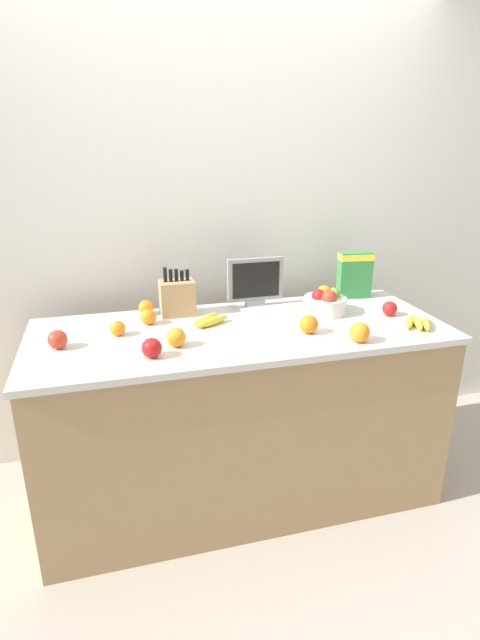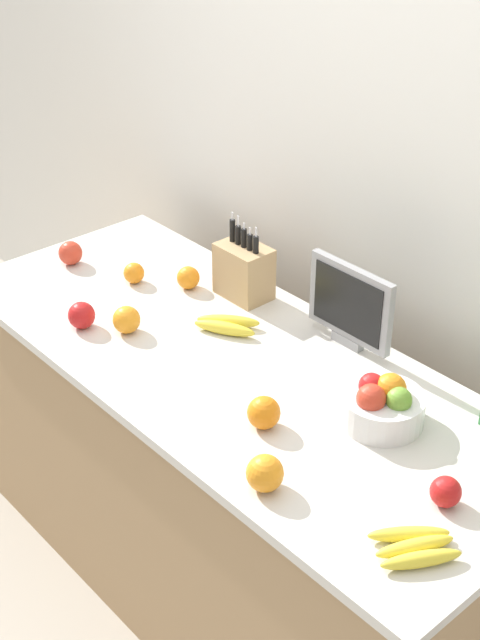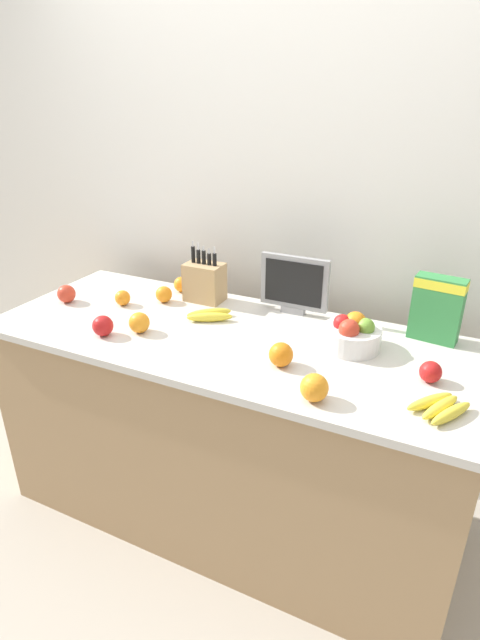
{
  "view_description": "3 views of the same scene",
  "coord_description": "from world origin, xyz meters",
  "px_view_note": "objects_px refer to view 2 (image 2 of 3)",
  "views": [
    {
      "loc": [
        -0.57,
        -2.1,
        1.76
      ],
      "look_at": [
        -0.01,
        -0.03,
        0.97
      ],
      "focal_mm": 28.0,
      "sensor_mm": 36.0,
      "label": 1
    },
    {
      "loc": [
        1.6,
        -1.38,
        2.34
      ],
      "look_at": [
        -0.02,
        0.05,
        1.02
      ],
      "focal_mm": 50.0,
      "sensor_mm": 36.0,
      "label": 2
    },
    {
      "loc": [
        0.82,
        -1.57,
        1.8
      ],
      "look_at": [
        0.08,
        -0.06,
        1.02
      ],
      "focal_mm": 28.0,
      "sensor_mm": 36.0,
      "label": 3
    }
  ],
  "objects_px": {
    "knife_block": "(244,271)",
    "apple_by_knife_block": "(446,492)",
    "fruit_bowl": "(382,404)",
    "orange_mid_left": "(264,413)",
    "orange_back_center": "(265,473)",
    "apple_front": "(70,253)",
    "banana_bunch_left": "(415,546)",
    "orange_front_left": "(188,278)",
    "apple_middle": "(82,315)",
    "banana_bunch_right": "(226,325)",
    "orange_by_cereal": "(127,320)",
    "orange_front_right": "(223,264)",
    "orange_near_bowl": "(134,273)",
    "small_monitor": "(350,304)"
  },
  "relations": [
    {
      "from": "knife_block",
      "to": "apple_by_knife_block",
      "type": "relative_size",
      "value": 3.74
    },
    {
      "from": "fruit_bowl",
      "to": "orange_mid_left",
      "type": "bearing_deg",
      "value": -128.19
    },
    {
      "from": "fruit_bowl",
      "to": "orange_back_center",
      "type": "height_order",
      "value": "fruit_bowl"
    },
    {
      "from": "knife_block",
      "to": "apple_front",
      "type": "xyz_separation_m",
      "value": [
        -0.55,
        -0.3,
        -0.05
      ]
    },
    {
      "from": "banana_bunch_left",
      "to": "orange_back_center",
      "type": "distance_m",
      "value": 0.38
    },
    {
      "from": "apple_front",
      "to": "orange_front_left",
      "type": "relative_size",
      "value": 1.09
    },
    {
      "from": "apple_middle",
      "to": "orange_back_center",
      "type": "bearing_deg",
      "value": -4.62
    },
    {
      "from": "banana_bunch_right",
      "to": "orange_by_cereal",
      "type": "bearing_deg",
      "value": -129.85
    },
    {
      "from": "apple_front",
      "to": "orange_mid_left",
      "type": "distance_m",
      "value": 1.09
    },
    {
      "from": "orange_front_right",
      "to": "orange_near_bowl",
      "type": "bearing_deg",
      "value": -120.09
    },
    {
      "from": "fruit_bowl",
      "to": "banana_bunch_right",
      "type": "distance_m",
      "value": 0.6
    },
    {
      "from": "fruit_bowl",
      "to": "apple_by_knife_block",
      "type": "distance_m",
      "value": 0.32
    },
    {
      "from": "banana_bunch_right",
      "to": "orange_front_left",
      "type": "xyz_separation_m",
      "value": [
        -0.28,
        0.08,
        0.02
      ]
    },
    {
      "from": "apple_front",
      "to": "orange_front_left",
      "type": "xyz_separation_m",
      "value": [
        0.4,
        0.19,
        -0.0
      ]
    },
    {
      "from": "banana_bunch_left",
      "to": "orange_front_left",
      "type": "xyz_separation_m",
      "value": [
        -1.23,
        0.36,
        0.02
      ]
    },
    {
      "from": "orange_front_right",
      "to": "orange_front_left",
      "type": "relative_size",
      "value": 0.97
    },
    {
      "from": "orange_by_cereal",
      "to": "orange_mid_left",
      "type": "height_order",
      "value": "orange_mid_left"
    },
    {
      "from": "banana_bunch_right",
      "to": "banana_bunch_left",
      "type": "bearing_deg",
      "value": -16.65
    },
    {
      "from": "apple_front",
      "to": "apple_middle",
      "type": "distance_m",
      "value": 0.42
    },
    {
      "from": "knife_block",
      "to": "orange_front_right",
      "type": "xyz_separation_m",
      "value": [
        -0.15,
        0.04,
        -0.05
      ]
    },
    {
      "from": "apple_by_knife_block",
      "to": "orange_mid_left",
      "type": "height_order",
      "value": "orange_mid_left"
    },
    {
      "from": "apple_middle",
      "to": "banana_bunch_left",
      "type": "bearing_deg",
      "value": 1.4
    },
    {
      "from": "fruit_bowl",
      "to": "orange_by_cereal",
      "type": "relative_size",
      "value": 2.59
    },
    {
      "from": "banana_bunch_left",
      "to": "apple_middle",
      "type": "bearing_deg",
      "value": -178.6
    },
    {
      "from": "knife_block",
      "to": "orange_near_bowl",
      "type": "bearing_deg",
      "value": -144.96
    },
    {
      "from": "fruit_bowl",
      "to": "apple_by_knife_block",
      "type": "relative_size",
      "value": 2.96
    },
    {
      "from": "small_monitor",
      "to": "fruit_bowl",
      "type": "height_order",
      "value": "small_monitor"
    },
    {
      "from": "apple_by_knife_block",
      "to": "orange_near_bowl",
      "type": "xyz_separation_m",
      "value": [
        -1.32,
        0.08,
        -0.0
      ]
    },
    {
      "from": "orange_near_bowl",
      "to": "apple_by_knife_block",
      "type": "bearing_deg",
      "value": -3.51
    },
    {
      "from": "banana_bunch_right",
      "to": "fruit_bowl",
      "type": "bearing_deg",
      "value": 0.75
    },
    {
      "from": "orange_back_center",
      "to": "orange_front_right",
      "type": "distance_m",
      "value": 1.06
    },
    {
      "from": "orange_near_bowl",
      "to": "small_monitor",
      "type": "bearing_deg",
      "value": 18.9
    },
    {
      "from": "fruit_bowl",
      "to": "apple_middle",
      "type": "bearing_deg",
      "value": -160.38
    },
    {
      "from": "apple_by_knife_block",
      "to": "orange_front_right",
      "type": "distance_m",
      "value": 1.22
    },
    {
      "from": "orange_front_left",
      "to": "orange_by_cereal",
      "type": "distance_m",
      "value": 0.32
    },
    {
      "from": "apple_middle",
      "to": "orange_near_bowl",
      "type": "relative_size",
      "value": 1.2
    },
    {
      "from": "small_monitor",
      "to": "apple_front",
      "type": "distance_m",
      "value": 1.03
    },
    {
      "from": "orange_back_center",
      "to": "banana_bunch_left",
      "type": "bearing_deg",
      "value": 15.81
    },
    {
      "from": "fruit_bowl",
      "to": "orange_front_right",
      "type": "relative_size",
      "value": 2.96
    },
    {
      "from": "fruit_bowl",
      "to": "banana_bunch_right",
      "type": "height_order",
      "value": "fruit_bowl"
    },
    {
      "from": "orange_front_left",
      "to": "small_monitor",
      "type": "bearing_deg",
      "value": 13.38
    },
    {
      "from": "knife_block",
      "to": "apple_front",
      "type": "height_order",
      "value": "knife_block"
    },
    {
      "from": "banana_bunch_left",
      "to": "apple_front",
      "type": "xyz_separation_m",
      "value": [
        -1.62,
        0.17,
        0.02
      ]
    },
    {
      "from": "small_monitor",
      "to": "fruit_bowl",
      "type": "distance_m",
      "value": 0.38
    },
    {
      "from": "apple_middle",
      "to": "orange_near_bowl",
      "type": "xyz_separation_m",
      "value": [
        -0.12,
        0.28,
        -0.01
      ]
    },
    {
      "from": "small_monitor",
      "to": "apple_middle",
      "type": "height_order",
      "value": "small_monitor"
    },
    {
      "from": "orange_near_bowl",
      "to": "banana_bunch_left",
      "type": "bearing_deg",
      "value": -10.33
    },
    {
      "from": "apple_front",
      "to": "orange_front_left",
      "type": "distance_m",
      "value": 0.44
    },
    {
      "from": "apple_middle",
      "to": "orange_back_center",
      "type": "relative_size",
      "value": 0.92
    },
    {
      "from": "apple_front",
      "to": "orange_front_right",
      "type": "bearing_deg",
      "value": 40.59
    }
  ]
}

